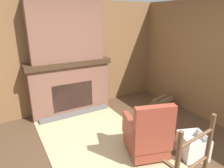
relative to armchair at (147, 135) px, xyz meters
name	(u,v)px	position (x,y,z in m)	size (l,w,h in m)	color
ground_plane	(122,168)	(0.07, -0.49, -0.35)	(14.00, 14.00, 0.00)	#4C3523
wood_panel_wall_left	(65,58)	(-2.31, -0.49, 0.87)	(0.06, 5.29, 2.44)	brown
fireplace_hearth	(70,87)	(-2.09, -0.49, 0.24)	(0.56, 1.85, 1.19)	brown
chimney_breast	(66,31)	(-2.10, -0.49, 1.45)	(0.31, 1.54, 1.23)	brown
area_rug	(107,152)	(-0.37, -0.51, -0.34)	(3.30, 1.71, 0.01)	tan
armchair	(147,135)	(0.00, 0.00, 0.00)	(0.83, 0.76, 0.95)	brown
firewood_stack	(163,104)	(-1.11, 1.41, -0.21)	(0.56, 0.53, 0.30)	brown
laundry_basket	(193,145)	(0.38, 0.61, -0.17)	(0.51, 0.50, 0.36)	white
oil_lamp_vase	(55,58)	(-2.14, -0.76, 0.92)	(0.12, 0.12, 0.23)	silver
storage_case	(79,56)	(-2.14, -0.22, 0.92)	(0.17, 0.26, 0.15)	black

